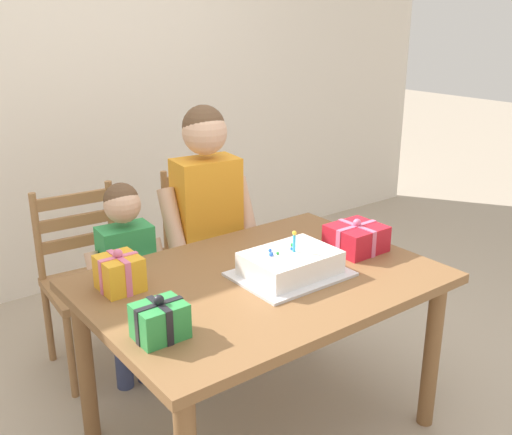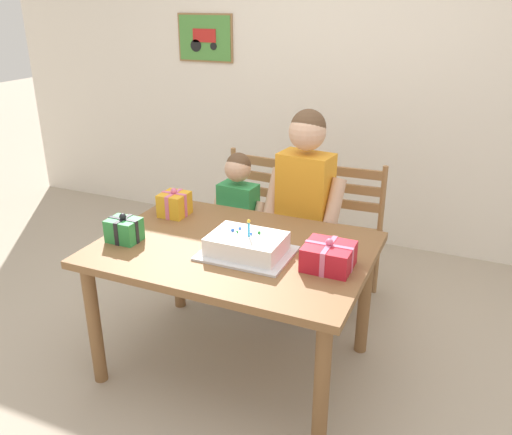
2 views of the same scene
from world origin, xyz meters
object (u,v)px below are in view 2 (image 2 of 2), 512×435
Objects in this scene: birthday_cake at (247,245)px; gift_box_corner_small at (329,256)px; child_older at (305,197)px; gift_box_red_large at (124,230)px; dining_table at (234,262)px; child_younger at (238,214)px; chair_left at (247,218)px; gift_box_beside_cake at (174,204)px; chair_right at (347,235)px.

gift_box_corner_small is at bearing 3.99° from birthday_cake.
gift_box_red_large is at bearing -131.02° from child_older.
gift_box_red_large is 1.07m from gift_box_corner_small.
child_younger is (-0.28, 0.65, -0.02)m from dining_table.
child_older is (0.71, 0.81, 0.01)m from gift_box_red_large.
chair_left is (-0.36, 0.95, -0.17)m from dining_table.
birthday_cake reaches higher than chair_left.
child_younger reaches higher than gift_box_beside_cake.
birthday_cake is 2.62× the size of gift_box_red_large.
dining_table is 0.60m from gift_box_red_large.
child_younger is at bearing 62.19° from gift_box_beside_cake.
gift_box_red_large is 0.41m from gift_box_beside_cake.
dining_table is 1.50× the size of chair_right.
chair_right reaches higher than dining_table.
chair_left is 0.72m from chair_right.
chair_left is 0.69× the size of child_older.
child_older is (0.66, 0.41, 0.01)m from gift_box_beside_cake.
child_younger is at bearing -155.07° from chair_right.
dining_table is at bearing -66.26° from child_younger.
child_older is (0.16, 0.65, 0.17)m from dining_table.
gift_box_corner_small is (1.01, -0.27, -0.01)m from gift_box_beside_cake.
birthday_cake is at bearing -61.42° from child_younger.
chair_right is (0.86, 0.71, -0.34)m from gift_box_beside_cake.
child_older is at bearing 117.17° from gift_box_corner_small.
gift_box_beside_cake reaches higher than gift_box_corner_small.
chair_right is at bearing 50.79° from gift_box_red_large.
chair_left reaches higher than gift_box_corner_small.
gift_box_red_large is (-0.55, -0.17, 0.16)m from dining_table.
child_older is (0.52, -0.30, 0.34)m from chair_left.
gift_box_red_large is 0.16× the size of child_younger.
chair_right is at bearing 69.18° from dining_table.
dining_table is 3.14× the size of birthday_cake.
dining_table is at bearing -69.22° from chair_left.
gift_box_beside_cake is at bearing -148.37° from child_older.
chair_left is (0.14, 0.71, -0.34)m from gift_box_beside_cake.
birthday_cake is 0.43× the size of child_younger.
chair_right is 0.90× the size of child_younger.
gift_box_corner_small is (0.41, 0.03, 0.01)m from birthday_cake.
chair_right is 0.73m from child_younger.
chair_right is (0.26, 1.01, -0.32)m from birthday_cake.
child_older is 0.48m from child_younger.
child_older reaches higher than child_younger.
gift_box_red_large is 1.08m from child_older.
child_younger is at bearing 139.42° from gift_box_corner_small.
chair_right reaches higher than gift_box_beside_cake.
gift_box_beside_cake is 0.49m from child_younger.
child_older reaches higher than birthday_cake.
gift_box_beside_cake is 1.16m from chair_right.
chair_left is 0.69m from child_older.
child_younger reaches higher than gift_box_corner_small.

